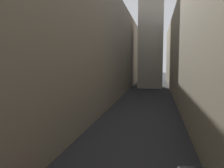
% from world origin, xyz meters
% --- Properties ---
extents(ground_plane, '(264.00, 264.00, 0.00)m').
position_xyz_m(ground_plane, '(0.00, 48.00, 0.00)').
color(ground_plane, '#232326').
extents(building_block_left, '(12.48, 108.00, 20.81)m').
position_xyz_m(building_block_left, '(-11.74, 50.00, 10.40)').
color(building_block_left, '#756B5B').
rests_on(building_block_left, ground).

